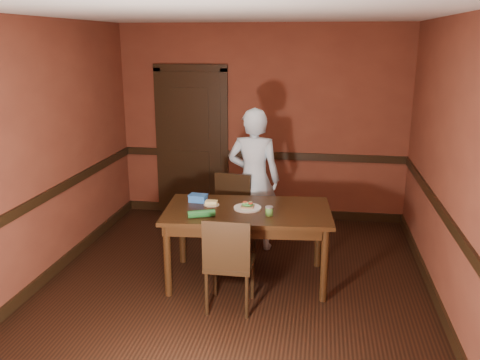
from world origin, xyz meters
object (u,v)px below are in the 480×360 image
(person, at_px, (254,180))
(cheese_saucer, at_px, (211,204))
(food_tub, at_px, (198,198))
(sandwich_plate, at_px, (247,207))
(chair_near, at_px, (230,261))
(chair_far, at_px, (233,218))
(sauce_jar, at_px, (269,211))
(dining_table, at_px, (248,245))

(person, xyz_separation_m, cheese_saucer, (-0.34, -0.84, -0.05))
(food_tub, bearing_deg, sandwich_plate, -9.46)
(chair_near, xyz_separation_m, sandwich_plate, (0.08, 0.59, 0.35))
(person, distance_m, food_tub, 0.90)
(chair_far, xyz_separation_m, cheese_saucer, (-0.14, -0.51, 0.34))
(chair_far, xyz_separation_m, sauce_jar, (0.49, -0.73, 0.36))
(dining_table, height_order, cheese_saucer, cheese_saucer)
(person, relative_size, sauce_jar, 18.59)
(chair_far, distance_m, sandwich_plate, 0.71)
(dining_table, bearing_deg, chair_far, 109.02)
(dining_table, relative_size, person, 0.98)
(dining_table, height_order, sandwich_plate, sandwich_plate)
(food_tub, bearing_deg, cheese_saucer, -25.01)
(sandwich_plate, distance_m, food_tub, 0.58)
(person, bearing_deg, food_tub, 57.77)
(cheese_saucer, relative_size, food_tub, 0.82)
(sandwich_plate, xyz_separation_m, cheese_saucer, (-0.39, 0.05, 0.00))
(dining_table, distance_m, person, 1.02)
(sandwich_plate, relative_size, food_tub, 1.41)
(chair_far, relative_size, chair_near, 1.02)
(chair_far, relative_size, cheese_saucer, 5.80)
(chair_near, distance_m, food_tub, 0.96)
(sandwich_plate, bearing_deg, dining_table, -71.03)
(person, bearing_deg, chair_far, 60.96)
(chair_far, bearing_deg, chair_near, -71.11)
(sauce_jar, relative_size, cheese_saucer, 0.56)
(chair_far, distance_m, cheese_saucer, 0.63)
(chair_far, height_order, sandwich_plate, chair_far)
(dining_table, bearing_deg, food_tub, 158.81)
(chair_near, relative_size, sandwich_plate, 3.28)
(person, xyz_separation_m, sandwich_plate, (0.05, -0.90, -0.05))
(person, bearing_deg, dining_table, 95.54)
(dining_table, xyz_separation_m, cheese_saucer, (-0.39, 0.06, 0.42))
(sandwich_plate, relative_size, cheese_saucer, 1.72)
(cheese_saucer, bearing_deg, sauce_jar, -19.24)
(chair_far, bearing_deg, sauce_jar, -45.81)
(chair_near, relative_size, sauce_jar, 10.08)
(chair_near, xyz_separation_m, sauce_jar, (0.32, 0.42, 0.37))
(person, bearing_deg, sandwich_plate, 95.37)
(chair_far, height_order, sauce_jar, chair_far)
(chair_near, xyz_separation_m, cheese_saucer, (-0.31, 0.64, 0.35))
(chair_far, xyz_separation_m, food_tub, (-0.31, -0.41, 0.36))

